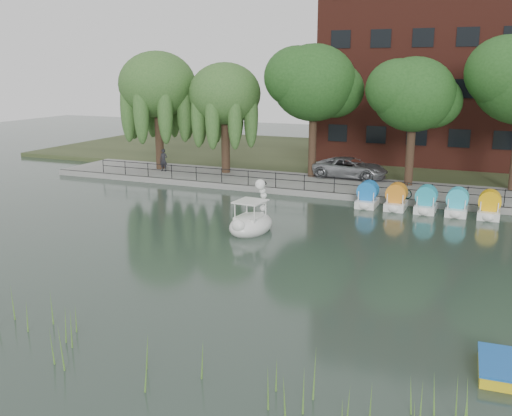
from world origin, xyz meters
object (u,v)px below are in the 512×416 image
Objects in this scene: minivan at (350,166)px; swan_boat at (252,221)px; bicycle at (400,189)px; pedestrian at (163,158)px; yellow_rowboat at (499,367)px.

swan_boat is at bearing 176.36° from minivan.
bicycle is 10.90m from swan_boat.
pedestrian is 0.62× the size of swan_boat.
minivan is at bearing 109.58° from yellow_rowboat.
bicycle is 20.22m from yellow_rowboat.
swan_boat reaches higher than bicycle.
yellow_rowboat is (5.83, -19.35, -0.70)m from bicycle.
swan_boat reaches higher than yellow_rowboat.
pedestrian is 32.34m from yellow_rowboat.
pedestrian is at bearing 105.32° from bicycle.
pedestrian is at bearing 142.48° from swan_boat.
bicycle is 0.54× the size of swan_boat.
bicycle is at bearing 62.43° from swan_boat.
swan_boat is (12.29, -11.40, -0.83)m from pedestrian.
yellow_rowboat is at bearing -140.87° from bicycle.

